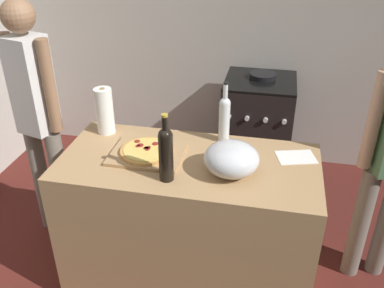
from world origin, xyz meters
The scene contains 12 objects.
ground_plane centered at (0.00, 1.20, -0.01)m, with size 4.66×3.01×0.02m, color #511E19.
kitchen_wall_rear centered at (0.00, 2.46, 1.30)m, with size 4.66×0.10×2.60m, color #BCB7AD.
counter centered at (-0.09, 0.75, 0.45)m, with size 1.44×0.68×0.90m, color tan.
cutting_board centered at (-0.33, 0.76, 0.91)m, with size 0.40×0.32×0.02m, color tan.
pizza centered at (-0.33, 0.76, 0.93)m, with size 0.30×0.30×0.03m.
mixing_bowl centered at (0.16, 0.67, 0.99)m, with size 0.29×0.29×0.18m.
paper_towel_roll centered at (-0.66, 0.98, 1.04)m, with size 0.11×0.11×0.29m.
wine_bottle_clear centered at (0.07, 1.01, 1.06)m, with size 0.06×0.06×0.37m.
wine_bottle_green centered at (-0.16, 0.55, 1.06)m, with size 0.07×0.07×0.37m.
recipe_sheet centered at (0.49, 0.91, 0.90)m, with size 0.21×0.15×0.00m, color white.
stove centered at (0.22, 2.06, 0.46)m, with size 0.57×0.57×0.95m.
person_in_stripes centered at (-1.15, 1.03, 0.96)m, with size 0.37×0.25×1.67m.
Camera 1 is at (0.33, -1.18, 2.12)m, focal length 39.43 mm.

